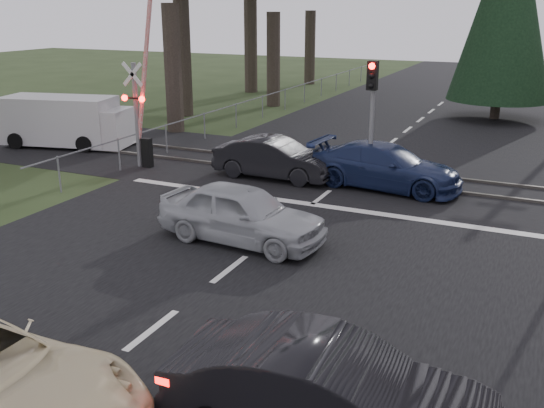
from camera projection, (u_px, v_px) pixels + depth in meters
The scene contains 15 objects.
ground at pixel (152, 330), 11.20m from camera, with size 120.00×120.00×0.00m, color #263417.
road at pixel (332, 189), 19.83m from camera, with size 14.00×100.00×0.01m, color black.
rail_corridor at pixel (351, 174), 21.55m from camera, with size 120.00×8.00×0.01m, color black.
stop_line at pixel (312, 204), 18.27m from camera, with size 13.00×0.35×0.00m, color silver.
rail_near at pixel (344, 179), 20.85m from camera, with size 120.00×0.12×0.10m, color #59544C.
rail_far at pixel (357, 168), 22.23m from camera, with size 120.00×0.12×0.10m, color #59544C.
crossing_signal at pixel (141, 112), 21.90m from camera, with size 1.62×0.38×6.96m.
traffic_signal_center at pixel (372, 102), 19.14m from camera, with size 0.32×0.48×4.10m.
conifer_tree at pixel (508, 0), 30.38m from camera, with size 5.20×5.20×11.00m.
fence_left at pixel (274, 114), 33.72m from camera, with size 0.10×36.00×1.20m, color slate, non-canonical shape.
dark_hatchback at pixel (330, 397), 8.09m from camera, with size 1.58×4.52×1.49m, color black.
silver_car at pixel (242, 214), 15.21m from camera, with size 1.75×4.36×1.48m, color #A6AAAE.
blue_sedan at pixel (385, 166), 19.77m from camera, with size 2.03×4.99×1.45m, color #19244B.
dark_car_far at pixel (275, 159), 20.90m from camera, with size 1.48×4.24×1.40m, color black.
white_van at pixel (69, 122), 25.57m from camera, with size 5.65×3.05×2.09m.
Camera 1 is at (6.18, -8.07, 5.71)m, focal length 40.00 mm.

